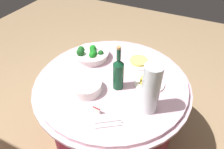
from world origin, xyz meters
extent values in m
plane|color=#9E7F5B|center=(0.00, 0.00, 0.00)|extent=(6.00, 6.00, 0.00)
cylinder|color=maroon|center=(0.00, 0.00, 0.34)|extent=(1.01, 1.01, 0.69)
cylinder|color=#E0B2C6|center=(0.00, 0.00, 0.70)|extent=(1.16, 1.16, 0.02)
cylinder|color=#E0B2C6|center=(0.00, 0.00, 0.72)|extent=(1.10, 1.10, 0.03)
cylinder|color=white|center=(0.27, -0.17, 0.77)|extent=(0.26, 0.26, 0.05)
cylinder|color=white|center=(0.27, -0.17, 0.80)|extent=(0.28, 0.28, 0.01)
sphere|color=#19701E|center=(0.26, -0.17, 0.81)|extent=(0.05, 0.05, 0.05)
sphere|color=#196E1E|center=(0.23, -0.15, 0.81)|extent=(0.05, 0.05, 0.05)
sphere|color=#19521E|center=(0.33, -0.10, 0.82)|extent=(0.06, 0.06, 0.06)
sphere|color=#197F1E|center=(0.23, -0.12, 0.81)|extent=(0.05, 0.05, 0.05)
sphere|color=#197F1E|center=(0.27, -0.20, 0.82)|extent=(0.06, 0.06, 0.06)
sphere|color=#195E1E|center=(0.36, -0.16, 0.81)|extent=(0.05, 0.05, 0.05)
sphere|color=#19521E|center=(0.19, -0.19, 0.81)|extent=(0.04, 0.04, 0.04)
sphere|color=#196B1E|center=(0.24, -0.13, 0.81)|extent=(0.05, 0.05, 0.05)
cylinder|color=white|center=(0.11, 0.18, 0.74)|extent=(0.21, 0.21, 0.01)
cylinder|color=white|center=(0.11, 0.18, 0.76)|extent=(0.21, 0.21, 0.01)
cylinder|color=white|center=(0.11, 0.18, 0.77)|extent=(0.21, 0.21, 0.01)
cylinder|color=white|center=(0.11, 0.18, 0.78)|extent=(0.21, 0.21, 0.01)
cylinder|color=white|center=(0.11, 0.18, 0.79)|extent=(0.21, 0.21, 0.01)
cylinder|color=white|center=(0.11, 0.18, 0.80)|extent=(0.21, 0.21, 0.01)
cylinder|color=white|center=(0.11, 0.18, 0.80)|extent=(0.21, 0.21, 0.01)
cylinder|color=#114026|center=(-0.07, 0.05, 0.84)|extent=(0.07, 0.07, 0.20)
cone|color=#114026|center=(-0.07, 0.05, 0.96)|extent=(0.07, 0.07, 0.04)
cylinder|color=#114026|center=(-0.07, 0.05, 1.02)|extent=(0.03, 0.03, 0.08)
cylinder|color=#B2844C|center=(-0.07, 0.05, 1.07)|extent=(0.03, 0.03, 0.02)
cylinder|color=silver|center=(-0.33, 0.15, 0.91)|extent=(0.11, 0.11, 0.34)
sphere|color=#E5B26B|center=(-0.30, 0.15, 0.78)|extent=(0.06, 0.06, 0.06)
sphere|color=#E5B26B|center=(-0.34, 0.17, 0.78)|extent=(0.06, 0.06, 0.06)
sphere|color=#E5B26B|center=(-0.34, 0.13, 0.78)|extent=(0.06, 0.06, 0.06)
sphere|color=#72C64C|center=(-0.31, 0.16, 0.83)|extent=(0.06, 0.06, 0.06)
sphere|color=#72C64C|center=(-0.34, 0.16, 0.83)|extent=(0.06, 0.06, 0.06)
sphere|color=#72C64C|center=(-0.32, 0.13, 0.83)|extent=(0.06, 0.06, 0.06)
sphere|color=red|center=(-0.32, 0.17, 0.89)|extent=(0.06, 0.06, 0.06)
sphere|color=red|center=(-0.35, 0.14, 0.89)|extent=(0.06, 0.06, 0.06)
sphere|color=red|center=(-0.31, 0.13, 0.89)|extent=(0.06, 0.06, 0.06)
sphere|color=#E5B26B|center=(-0.33, 0.17, 0.94)|extent=(0.06, 0.06, 0.06)
sphere|color=#E5B26B|center=(-0.34, 0.13, 0.94)|extent=(0.06, 0.06, 0.06)
sphere|color=#E5B26B|center=(-0.31, 0.14, 0.94)|extent=(0.06, 0.06, 0.06)
sphere|color=#72C64C|center=(-0.34, 0.16, 0.99)|extent=(0.06, 0.06, 0.06)
sphere|color=#72C64C|center=(-0.33, 0.13, 0.99)|extent=(0.06, 0.06, 0.06)
sphere|color=#72C64C|center=(-0.31, 0.15, 0.99)|extent=(0.06, 0.06, 0.06)
cylinder|color=silver|center=(-0.17, 0.38, 0.74)|extent=(0.14, 0.10, 0.01)
cylinder|color=silver|center=(-0.14, 0.36, 0.74)|extent=(0.14, 0.10, 0.01)
sphere|color=silver|center=(-0.22, 0.32, 0.74)|extent=(0.01, 0.01, 0.01)
cylinder|color=white|center=(-0.10, -0.28, 0.75)|extent=(0.22, 0.22, 0.01)
cylinder|color=#EACC60|center=(-0.10, -0.28, 0.76)|extent=(0.14, 0.14, 0.02)
cylinder|color=white|center=(-0.26, -0.08, 0.75)|extent=(0.22, 0.22, 0.01)
cylinder|color=#F2D14C|center=(-0.26, -0.08, 0.76)|extent=(0.14, 0.14, 0.02)
cube|color=white|center=(-0.05, 0.32, 0.77)|extent=(0.05, 0.01, 0.05)
cube|color=maroon|center=(-0.05, 0.32, 0.79)|extent=(0.05, 0.01, 0.01)
cube|color=white|center=(0.00, -0.07, 0.77)|extent=(0.05, 0.02, 0.05)
cube|color=maroon|center=(0.00, -0.07, 0.79)|extent=(0.05, 0.02, 0.01)
camera|label=1|loc=(-0.52, 1.07, 1.79)|focal=34.63mm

